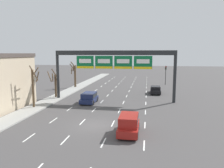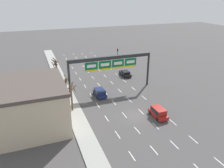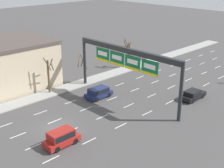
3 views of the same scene
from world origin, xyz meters
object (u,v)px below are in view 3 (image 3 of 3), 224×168
sign_gantry (126,58)px  suv_navy (99,92)px  tree_bare_second (49,74)px  tree_bare_third (128,53)px  car_black (193,94)px  suv_red (61,137)px  tree_bare_closest (84,68)px

sign_gantry → suv_navy: (-3.33, -2.18, -5.40)m
tree_bare_second → tree_bare_third: bearing=91.5°
suv_navy → car_black: bearing=43.3°
suv_red → car_black: 21.12m
tree_bare_closest → tree_bare_second: tree_bare_second is taller
car_black → suv_navy: bearing=-136.7°
car_black → tree_bare_third: (-16.87, 4.48, 2.16)m
tree_bare_closest → tree_bare_second: 6.77m
car_black → tree_bare_closest: 17.81m
suv_red → tree_bare_closest: size_ratio=0.84×
sign_gantry → tree_bare_closest: 10.54m
sign_gantry → tree_bare_third: 15.89m
suv_red → tree_bare_closest: (-13.34, 14.22, 1.51)m
suv_navy → tree_bare_second: bearing=-147.8°
suv_navy → tree_bare_closest: (-6.49, 2.67, 1.61)m
sign_gantry → tree_bare_third: bearing=131.4°
sign_gantry → tree_bare_third: (-10.27, 11.65, -3.37)m
tree_bare_closest → tree_bare_third: (-0.45, 11.15, 0.42)m
suv_navy → tree_bare_second: 7.95m
suv_navy → tree_bare_third: tree_bare_third is taller
sign_gantry → tree_bare_second: 12.07m
sign_gantry → tree_bare_closest: bearing=177.1°
tree_bare_third → tree_bare_second: bearing=-88.5°
sign_gantry → suv_navy: 6.70m
suv_red → tree_bare_second: size_ratio=0.70×
suv_navy → suv_red: bearing=-59.3°
suv_red → car_black: suv_red is taller
car_black → sign_gantry: bearing=-132.6°
suv_navy → tree_bare_closest: tree_bare_closest is taller
suv_navy → tree_bare_closest: size_ratio=0.86×
sign_gantry → suv_red: size_ratio=4.72×
sign_gantry → car_black: bearing=47.4°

